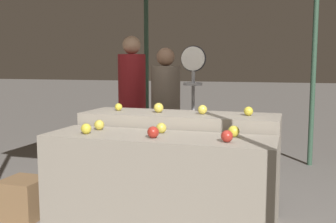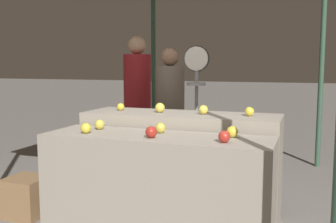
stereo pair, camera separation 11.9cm
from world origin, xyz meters
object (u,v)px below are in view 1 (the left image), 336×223
person_vendor_at_scale (166,106)px  wooden_crate_side (24,198)px  person_customer_left (132,94)px  produce_scale (193,88)px

person_vendor_at_scale → wooden_crate_side: bearing=30.9°
person_customer_left → produce_scale: bearing=175.7°
produce_scale → person_vendor_at_scale: bearing=142.3°
person_vendor_at_scale → wooden_crate_side: person_vendor_at_scale is taller
wooden_crate_side → person_customer_left: bearing=78.2°
person_vendor_at_scale → wooden_crate_side: 1.86m
produce_scale → wooden_crate_side: (-1.33, -1.11, -0.99)m
person_customer_left → person_vendor_at_scale: bearing=179.4°
produce_scale → person_vendor_at_scale: produce_scale is taller
produce_scale → person_vendor_at_scale: size_ratio=1.00×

